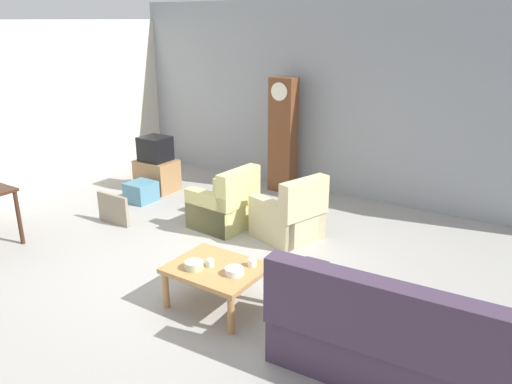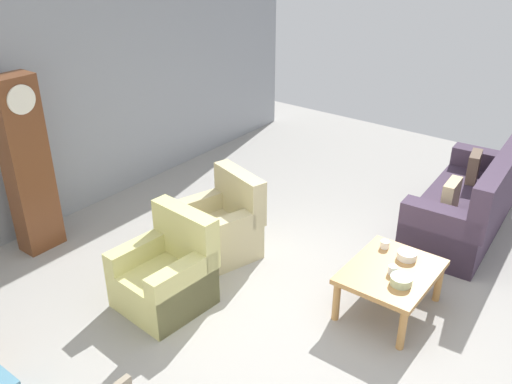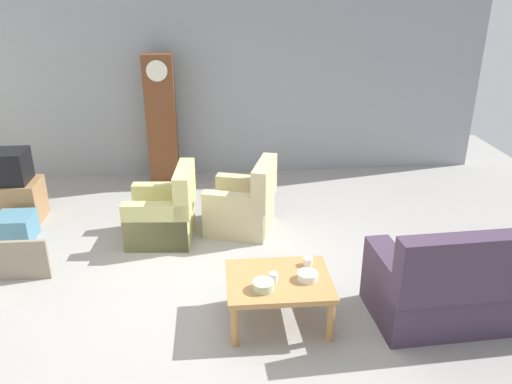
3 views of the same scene
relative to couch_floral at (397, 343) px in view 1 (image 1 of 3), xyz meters
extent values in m
plane|color=#999691|center=(-2.42, 0.57, -0.35)|extent=(10.40, 10.40, 0.00)
cube|color=gray|center=(-2.42, 4.17, 1.25)|extent=(8.40, 0.16, 3.20)
cube|color=beige|center=(-6.62, 0.97, 1.09)|extent=(0.12, 6.40, 2.88)
cube|color=#423347|center=(0.00, 0.07, -0.13)|extent=(2.14, 0.96, 0.44)
cube|color=#423347|center=(0.02, -0.29, 0.39)|extent=(2.11, 0.32, 0.60)
cube|color=#423347|center=(-0.93, 0.01, -0.01)|extent=(0.29, 0.85, 0.68)
cube|color=brown|center=(0.47, 0.14, 0.27)|extent=(0.38, 0.18, 0.36)
cube|color=#C6B284|center=(-0.49, 0.09, 0.27)|extent=(0.37, 0.14, 0.36)
cube|color=#CCC67A|center=(-3.20, 1.84, -0.15)|extent=(0.81, 0.81, 0.40)
cube|color=#CCC67A|center=(-2.88, 1.82, 0.31)|extent=(0.24, 0.77, 0.52)
cube|color=#CCC67A|center=(-3.18, 2.14, -0.05)|extent=(0.77, 0.22, 0.60)
cube|color=#CCC67A|center=(-3.22, 1.54, -0.05)|extent=(0.77, 0.22, 0.60)
cube|color=#BFB386|center=(-2.21, 2.03, -0.15)|extent=(0.95, 0.95, 0.40)
cube|color=#BFB386|center=(-1.91, 1.93, 0.31)|extent=(0.39, 0.78, 0.52)
cube|color=#BFB386|center=(-2.13, 2.31, -0.05)|extent=(0.77, 0.37, 0.60)
cube|color=#BFB386|center=(-2.30, 1.74, -0.05)|extent=(0.77, 0.37, 0.60)
cube|color=#B27F47|center=(-1.95, 0.09, 0.08)|extent=(0.96, 0.76, 0.05)
cylinder|color=#B27F47|center=(-2.38, -0.23, -0.15)|extent=(0.07, 0.07, 0.41)
cylinder|color=#B27F47|center=(-1.53, -0.23, -0.15)|extent=(0.07, 0.07, 0.41)
cylinder|color=#B27F47|center=(-2.38, 0.42, -0.15)|extent=(0.07, 0.07, 0.41)
cylinder|color=#B27F47|center=(-1.53, 0.42, -0.15)|extent=(0.07, 0.07, 0.41)
cylinder|color=#381E14|center=(-5.10, -0.14, 0.02)|extent=(0.06, 0.06, 0.75)
cube|color=brown|center=(-3.29, 3.73, 0.64)|extent=(0.44, 0.28, 1.98)
cylinder|color=silver|center=(-3.29, 3.58, 1.40)|extent=(0.30, 0.02, 0.30)
cube|color=#997047|center=(-5.15, 2.52, -0.08)|extent=(0.68, 0.52, 0.54)
cube|color=black|center=(-5.15, 2.52, 0.40)|extent=(0.48, 0.44, 0.42)
cube|color=gray|center=(-4.60, 1.03, -0.12)|extent=(0.60, 0.05, 0.46)
cube|color=teal|center=(-4.96, 1.94, -0.19)|extent=(0.42, 0.44, 0.33)
cylinder|color=white|center=(-1.65, 0.31, 0.14)|extent=(0.09, 0.09, 0.07)
cylinder|color=silver|center=(-2.01, 0.06, 0.14)|extent=(0.08, 0.08, 0.08)
cylinder|color=white|center=(-1.70, 0.06, 0.14)|extent=(0.19, 0.19, 0.07)
cylinder|color=#B2C69E|center=(-2.11, -0.07, 0.14)|extent=(0.20, 0.20, 0.08)
camera|label=1|loc=(0.93, -3.54, 2.54)|focal=34.89mm
camera|label=2|loc=(-6.06, -1.46, 3.04)|focal=38.50mm
camera|label=3|loc=(-2.49, -3.86, 2.67)|focal=35.86mm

